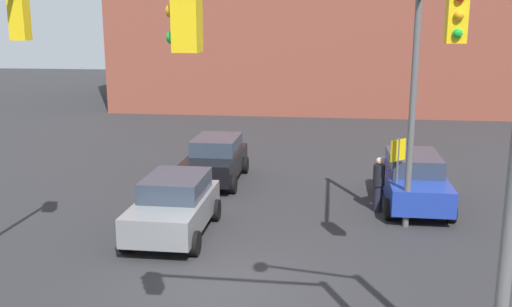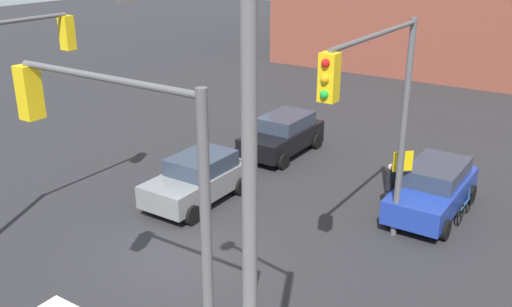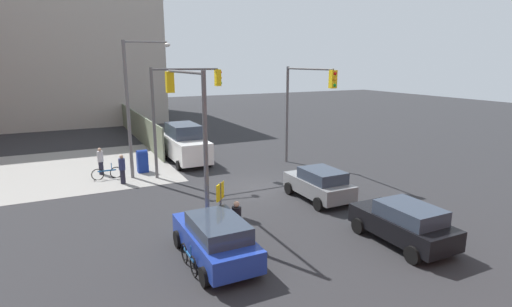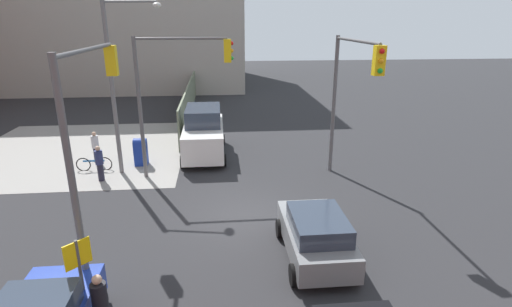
{
  "view_description": "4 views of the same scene",
  "coord_description": "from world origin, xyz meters",
  "px_view_note": "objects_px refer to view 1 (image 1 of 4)",
  "views": [
    {
      "loc": [
        11.52,
        2.26,
        5.69
      ],
      "look_at": [
        -1.85,
        0.5,
        2.63
      ],
      "focal_mm": 40.0,
      "sensor_mm": 36.0,
      "label": 1
    },
    {
      "loc": [
        10.62,
        9.5,
        8.5
      ],
      "look_at": [
        -1.91,
        1.19,
        2.76
      ],
      "focal_mm": 40.0,
      "sensor_mm": 36.0,
      "label": 2
    },
    {
      "loc": [
        -18.75,
        9.42,
        6.8
      ],
      "look_at": [
        -0.33,
        0.26,
        2.06
      ],
      "focal_mm": 28.0,
      "sensor_mm": 36.0,
      "label": 3
    },
    {
      "loc": [
        -13.71,
        0.95,
        7.17
      ],
      "look_at": [
        -0.5,
        -0.31,
        2.7
      ],
      "focal_mm": 28.0,
      "sensor_mm": 36.0,
      "label": 4
    }
  ],
  "objects_px": {
    "traffic_signal_ne_corner": "(380,119)",
    "pedestrian_walking_north": "(379,183)",
    "bicycle_at_crosswalk": "(445,194)",
    "hatchback_blue": "(414,179)",
    "traffic_signal_nw_corner": "(427,71)",
    "sedan_gray": "(174,205)",
    "hatchback_black": "(216,159)"
  },
  "relations": [
    {
      "from": "traffic_signal_nw_corner",
      "to": "pedestrian_walking_north",
      "type": "height_order",
      "value": "traffic_signal_nw_corner"
    },
    {
      "from": "traffic_signal_ne_corner",
      "to": "sedan_gray",
      "type": "relative_size",
      "value": 1.66
    },
    {
      "from": "traffic_signal_ne_corner",
      "to": "pedestrian_walking_north",
      "type": "xyz_separation_m",
      "value": [
        -10.3,
        0.93,
        -3.67
      ]
    },
    {
      "from": "hatchback_blue",
      "to": "bicycle_at_crosswalk",
      "type": "relative_size",
      "value": 2.54
    },
    {
      "from": "hatchback_blue",
      "to": "sedan_gray",
      "type": "bearing_deg",
      "value": -62.4
    },
    {
      "from": "pedestrian_walking_north",
      "to": "bicycle_at_crosswalk",
      "type": "bearing_deg",
      "value": 91.18
    },
    {
      "from": "hatchback_black",
      "to": "sedan_gray",
      "type": "height_order",
      "value": "same"
    },
    {
      "from": "traffic_signal_ne_corner",
      "to": "bicycle_at_crosswalk",
      "type": "distance_m",
      "value": 12.46
    },
    {
      "from": "traffic_signal_nw_corner",
      "to": "sedan_gray",
      "type": "height_order",
      "value": "traffic_signal_nw_corner"
    },
    {
      "from": "bicycle_at_crosswalk",
      "to": "hatchback_blue",
      "type": "bearing_deg",
      "value": -81.11
    },
    {
      "from": "traffic_signal_ne_corner",
      "to": "bicycle_at_crosswalk",
      "type": "relative_size",
      "value": 3.71
    },
    {
      "from": "traffic_signal_ne_corner",
      "to": "bicycle_at_crosswalk",
      "type": "height_order",
      "value": "traffic_signal_ne_corner"
    },
    {
      "from": "hatchback_black",
      "to": "bicycle_at_crosswalk",
      "type": "relative_size",
      "value": 2.35
    },
    {
      "from": "traffic_signal_ne_corner",
      "to": "pedestrian_walking_north",
      "type": "height_order",
      "value": "traffic_signal_ne_corner"
    },
    {
      "from": "hatchback_black",
      "to": "pedestrian_walking_north",
      "type": "relative_size",
      "value": 2.38
    },
    {
      "from": "bicycle_at_crosswalk",
      "to": "traffic_signal_ne_corner",
      "type": "bearing_deg",
      "value": -15.47
    },
    {
      "from": "traffic_signal_ne_corner",
      "to": "pedestrian_walking_north",
      "type": "relative_size",
      "value": 3.78
    },
    {
      "from": "hatchback_black",
      "to": "bicycle_at_crosswalk",
      "type": "distance_m",
      "value": 8.12
    },
    {
      "from": "sedan_gray",
      "to": "traffic_signal_ne_corner",
      "type": "bearing_deg",
      "value": 32.53
    },
    {
      "from": "traffic_signal_nw_corner",
      "to": "pedestrian_walking_north",
      "type": "relative_size",
      "value": 3.78
    },
    {
      "from": "traffic_signal_nw_corner",
      "to": "traffic_signal_ne_corner",
      "type": "bearing_deg",
      "value": -13.11
    },
    {
      "from": "traffic_signal_ne_corner",
      "to": "hatchback_black",
      "type": "xyz_separation_m",
      "value": [
        -13.08,
        -4.77,
        -3.72
      ]
    },
    {
      "from": "traffic_signal_ne_corner",
      "to": "hatchback_blue",
      "type": "height_order",
      "value": "traffic_signal_ne_corner"
    },
    {
      "from": "hatchback_black",
      "to": "hatchback_blue",
      "type": "relative_size",
      "value": 0.92
    },
    {
      "from": "hatchback_blue",
      "to": "sedan_gray",
      "type": "distance_m",
      "value": 7.79
    },
    {
      "from": "traffic_signal_nw_corner",
      "to": "hatchback_blue",
      "type": "distance_m",
      "value": 5.63
    },
    {
      "from": "traffic_signal_nw_corner",
      "to": "pedestrian_walking_north",
      "type": "distance_m",
      "value": 5.03
    },
    {
      "from": "traffic_signal_ne_corner",
      "to": "pedestrian_walking_north",
      "type": "distance_m",
      "value": 10.97
    },
    {
      "from": "traffic_signal_nw_corner",
      "to": "hatchback_black",
      "type": "xyz_separation_m",
      "value": [
        -6.09,
        -6.4,
        -3.78
      ]
    },
    {
      "from": "hatchback_black",
      "to": "bicycle_at_crosswalk",
      "type": "xyz_separation_m",
      "value": [
        1.78,
        7.9,
        -0.5
      ]
    },
    {
      "from": "traffic_signal_ne_corner",
      "to": "sedan_gray",
      "type": "height_order",
      "value": "traffic_signal_ne_corner"
    },
    {
      "from": "pedestrian_walking_north",
      "to": "bicycle_at_crosswalk",
      "type": "height_order",
      "value": "pedestrian_walking_north"
    }
  ]
}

